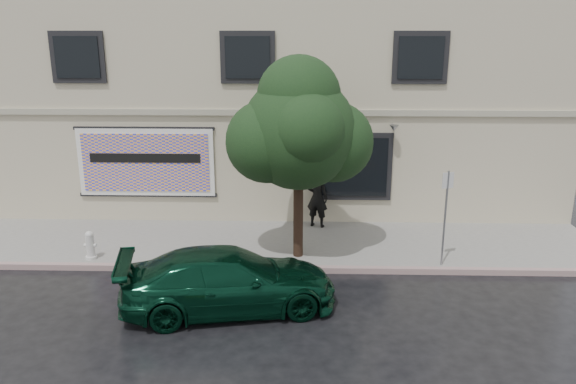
{
  "coord_description": "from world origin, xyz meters",
  "views": [
    {
      "loc": [
        1.65,
        -11.75,
        6.01
      ],
      "look_at": [
        1.25,
        2.2,
        1.93
      ],
      "focal_mm": 35.0,
      "sensor_mm": 36.0,
      "label": 1
    }
  ],
  "objects_px": {
    "fire_hydrant": "(90,245)",
    "car": "(229,280)",
    "pedestrian": "(317,198)",
    "street_tree": "(299,133)"
  },
  "relations": [
    {
      "from": "pedestrian",
      "to": "street_tree",
      "type": "xyz_separation_m",
      "value": [
        -0.56,
        -2.34,
        2.42
      ]
    },
    {
      "from": "car",
      "to": "fire_hydrant",
      "type": "height_order",
      "value": "car"
    },
    {
      "from": "pedestrian",
      "to": "street_tree",
      "type": "bearing_deg",
      "value": 97.12
    },
    {
      "from": "pedestrian",
      "to": "fire_hydrant",
      "type": "height_order",
      "value": "pedestrian"
    },
    {
      "from": "car",
      "to": "fire_hydrant",
      "type": "bearing_deg",
      "value": 48.07
    },
    {
      "from": "car",
      "to": "fire_hydrant",
      "type": "relative_size",
      "value": 6.1
    },
    {
      "from": "car",
      "to": "pedestrian",
      "type": "relative_size",
      "value": 2.59
    },
    {
      "from": "car",
      "to": "pedestrian",
      "type": "xyz_separation_m",
      "value": [
        2.05,
        5.08,
        0.37
      ]
    },
    {
      "from": "pedestrian",
      "to": "fire_hydrant",
      "type": "bearing_deg",
      "value": 44.69
    },
    {
      "from": "fire_hydrant",
      "to": "car",
      "type": "bearing_deg",
      "value": -32.55
    }
  ]
}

